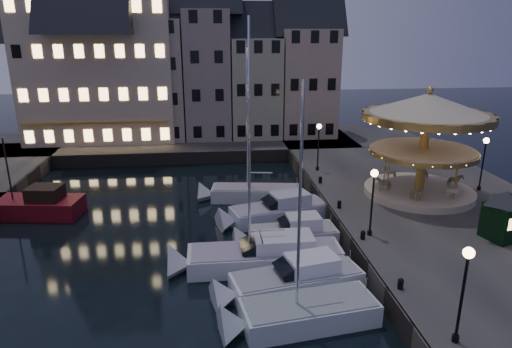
{
  "coord_description": "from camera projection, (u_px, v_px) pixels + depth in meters",
  "views": [
    {
      "loc": [
        -2.41,
        -23.45,
        13.25
      ],
      "look_at": [
        1.0,
        8.0,
        3.2
      ],
      "focal_mm": 32.0,
      "sensor_mm": 36.0,
      "label": 1
    }
  ],
  "objects": [
    {
      "name": "bollard_c",
      "position": [
        339.0,
        204.0,
        31.88
      ],
      "size": [
        0.3,
        0.3,
        0.57
      ],
      "color": "black",
      "rests_on": "quay_east"
    },
    {
      "name": "ticket_kiosk",
      "position": [
        506.0,
        207.0,
        26.7
      ],
      "size": [
        2.91,
        2.91,
        3.41
      ],
      "color": "black",
      "rests_on": "quay_east"
    },
    {
      "name": "bollard_b",
      "position": [
        363.0,
        234.0,
        27.15
      ],
      "size": [
        0.3,
        0.3,
        0.57
      ],
      "color": "black",
      "rests_on": "quay_east"
    },
    {
      "name": "streetlamp_a",
      "position": [
        464.0,
        282.0,
        17.47
      ],
      "size": [
        0.44,
        0.44,
        4.17
      ],
      "color": "black",
      "rests_on": "quay_east"
    },
    {
      "name": "motorboat_c",
      "position": [
        258.0,
        257.0,
        26.43
      ],
      "size": [
        9.99,
        2.64,
        13.33
      ],
      "color": "silver",
      "rests_on": "ground"
    },
    {
      "name": "townhouse_nd",
      "position": [
        207.0,
        66.0,
        51.86
      ],
      "size": [
        5.5,
        8.0,
        15.8
      ],
      "color": "gray",
      "rests_on": "quay_north"
    },
    {
      "name": "red_fishing_boat",
      "position": [
        30.0,
        206.0,
        33.86
      ],
      "size": [
        8.21,
        3.83,
        6.07
      ],
      "color": "maroon",
      "rests_on": "ground"
    },
    {
      "name": "townhouse_ne",
      "position": [
        254.0,
        79.0,
        52.88
      ],
      "size": [
        6.16,
        8.0,
        12.8
      ],
      "color": "tan",
      "rests_on": "quay_north"
    },
    {
      "name": "quay_east",
      "position": [
        435.0,
        210.0,
        33.4
      ],
      "size": [
        16.0,
        56.0,
        1.3
      ],
      "primitive_type": "cube",
      "color": "#474442",
      "rests_on": "ground"
    },
    {
      "name": "streetlamp_b",
      "position": [
        373.0,
        193.0,
        26.95
      ],
      "size": [
        0.44,
        0.44,
        4.17
      ],
      "color": "black",
      "rests_on": "quay_east"
    },
    {
      "name": "ground",
      "position": [
        254.0,
        268.0,
        26.48
      ],
      "size": [
        160.0,
        160.0,
        0.0
      ],
      "primitive_type": "plane",
      "color": "black",
      "rests_on": "ground"
    },
    {
      "name": "motorboat_d",
      "position": [
        287.0,
        236.0,
        29.22
      ],
      "size": [
        6.61,
        2.42,
        2.15
      ],
      "color": "silver",
      "rests_on": "ground"
    },
    {
      "name": "hotel_corner",
      "position": [
        100.0,
        62.0,
        50.5
      ],
      "size": [
        17.6,
        9.0,
        16.8
      ],
      "color": "beige",
      "rests_on": "quay_north"
    },
    {
      "name": "bollard_d",
      "position": [
        320.0,
        179.0,
        37.09
      ],
      "size": [
        0.3,
        0.3,
        0.57
      ],
      "color": "black",
      "rests_on": "quay_east"
    },
    {
      "name": "motorboat_e",
      "position": [
        274.0,
        212.0,
        32.94
      ],
      "size": [
        8.13,
        4.25,
        2.15
      ],
      "color": "silver",
      "rests_on": "ground"
    },
    {
      "name": "quaywall_n",
      "position": [
        173.0,
        159.0,
        46.51
      ],
      "size": [
        48.0,
        0.15,
        1.3
      ],
      "primitive_type": "cube",
      "color": "#47423A",
      "rests_on": "ground"
    },
    {
      "name": "motorboat_a",
      "position": [
        298.0,
        315.0,
        21.28
      ],
      "size": [
        7.5,
        3.4,
        12.41
      ],
      "color": "silver",
      "rests_on": "ground"
    },
    {
      "name": "bollard_a",
      "position": [
        401.0,
        283.0,
        21.93
      ],
      "size": [
        0.3,
        0.3,
        0.57
      ],
      "color": "black",
      "rests_on": "quay_east"
    },
    {
      "name": "quay_north",
      "position": [
        159.0,
        145.0,
        51.99
      ],
      "size": [
        44.0,
        12.0,
        1.3
      ],
      "primitive_type": "cube",
      "color": "#474442",
      "rests_on": "ground"
    },
    {
      "name": "streetlamp_c",
      "position": [
        319.0,
        140.0,
        39.74
      ],
      "size": [
        0.44,
        0.44,
        4.17
      ],
      "color": "black",
      "rests_on": "quay_east"
    },
    {
      "name": "motorboat_f",
      "position": [
        249.0,
        194.0,
        36.94
      ],
      "size": [
        8.34,
        3.17,
        11.02
      ],
      "color": "silver",
      "rests_on": "ground"
    },
    {
      "name": "motorboat_b",
      "position": [
        289.0,
        282.0,
        23.83
      ],
      "size": [
        8.0,
        3.74,
        2.15
      ],
      "color": "white",
      "rests_on": "ground"
    },
    {
      "name": "townhouse_na",
      "position": [
        51.0,
        81.0,
        50.54
      ],
      "size": [
        5.5,
        8.0,
        12.8
      ],
      "color": "gray",
      "rests_on": "quay_north"
    },
    {
      "name": "townhouse_nc",
      "position": [
        156.0,
        71.0,
        51.42
      ],
      "size": [
        6.82,
        8.0,
        14.8
      ],
      "color": "tan",
      "rests_on": "quay_north"
    },
    {
      "name": "townhouse_nf",
      "position": [
        306.0,
        74.0,
        53.35
      ],
      "size": [
        6.82,
        8.0,
        13.8
      ],
      "color": "tan",
      "rests_on": "quay_north"
    },
    {
      "name": "streetlamp_d",
      "position": [
        484.0,
        156.0,
        34.74
      ],
      "size": [
        0.44,
        0.44,
        4.17
      ],
      "color": "black",
      "rests_on": "quay_east"
    },
    {
      "name": "carousel",
      "position": [
        426.0,
        125.0,
        32.95
      ],
      "size": [
        9.25,
        9.25,
        8.1
      ],
      "color": "#C5B491",
      "rests_on": "quay_east"
    },
    {
      "name": "quaywall_e",
      "position": [
        328.0,
        214.0,
        32.58
      ],
      "size": [
        0.15,
        44.0,
        1.3
      ],
      "primitive_type": "cube",
      "color": "#47423A",
      "rests_on": "ground"
    },
    {
      "name": "townhouse_nb",
      "position": [
        101.0,
        76.0,
        50.95
      ],
      "size": [
        6.16,
        8.0,
        13.8
      ],
      "color": "slate",
      "rests_on": "quay_north"
    }
  ]
}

